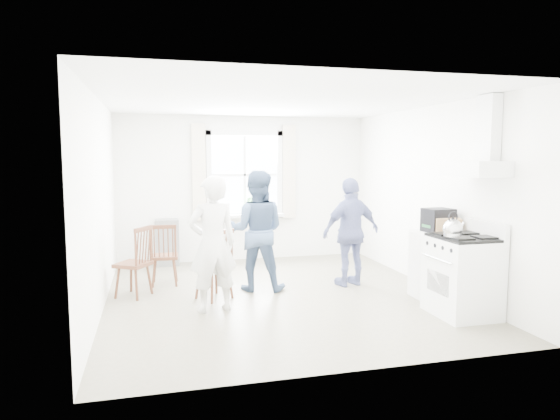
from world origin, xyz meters
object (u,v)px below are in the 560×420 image
at_px(windsor_chair_c, 139,254).
at_px(windsor_chair_b, 164,248).
at_px(person_mid, 257,231).
at_px(person_right, 351,232).
at_px(person_left, 213,244).
at_px(low_cabinet, 435,265).
at_px(windsor_chair_a, 219,257).
at_px(gas_stove, 463,275).
at_px(stereo_stack, 438,220).

bearing_deg(windsor_chair_c, windsor_chair_b, 56.07).
height_order(person_mid, person_right, person_mid).
height_order(person_left, person_mid, person_mid).
relative_size(low_cabinet, person_mid, 0.53).
bearing_deg(windsor_chair_a, person_right, 8.17).
bearing_deg(low_cabinet, windsor_chair_c, 164.49).
xyz_separation_m(windsor_chair_a, person_mid, (0.59, 0.39, 0.26)).
bearing_deg(person_mid, low_cabinet, 172.82).
relative_size(gas_stove, windsor_chair_c, 1.16).
bearing_deg(windsor_chair_a, low_cabinet, -12.91).
bearing_deg(gas_stove, person_left, 162.61).
height_order(low_cabinet, stereo_stack, stereo_stack).
bearing_deg(stereo_stack, low_cabinet, 92.47).
relative_size(windsor_chair_a, person_right, 0.60).
distance_m(stereo_stack, person_right, 1.28).
xyz_separation_m(gas_stove, stereo_stack, (0.07, 0.67, 0.57)).
bearing_deg(person_right, windsor_chair_c, -14.01).
height_order(gas_stove, windsor_chair_a, gas_stove).
xyz_separation_m(low_cabinet, person_mid, (-2.20, 1.03, 0.39)).
bearing_deg(stereo_stack, gas_stove, -96.03).
relative_size(windsor_chair_b, person_mid, 0.54).
xyz_separation_m(gas_stove, person_mid, (-2.13, 1.73, 0.36)).
bearing_deg(windsor_chair_a, windsor_chair_c, 157.62).
bearing_deg(windsor_chair_c, person_mid, -0.90).
distance_m(windsor_chair_b, windsor_chair_c, 0.59).
distance_m(gas_stove, windsor_chair_c, 4.12).
height_order(windsor_chair_a, person_right, person_right).
height_order(gas_stove, person_mid, person_mid).
bearing_deg(windsor_chair_b, person_right, -13.19).
bearing_deg(person_mid, gas_stove, 158.81).
height_order(windsor_chair_a, windsor_chair_c, windsor_chair_c).
height_order(low_cabinet, windsor_chair_a, windsor_chair_a).
relative_size(windsor_chair_b, person_right, 0.58).
xyz_separation_m(windsor_chair_b, person_left, (0.55, -1.35, 0.27)).
xyz_separation_m(stereo_stack, person_mid, (-2.20, 1.06, -0.21)).
relative_size(windsor_chair_a, person_mid, 0.56).
height_order(windsor_chair_b, person_left, person_left).
height_order(low_cabinet, person_left, person_left).
distance_m(windsor_chair_b, person_right, 2.73).
height_order(windsor_chair_c, person_mid, person_mid).
bearing_deg(stereo_stack, windsor_chair_a, 166.53).
bearing_deg(gas_stove, windsor_chair_b, 146.57).
bearing_deg(gas_stove, person_right, 114.81).
relative_size(gas_stove, stereo_stack, 3.05).
relative_size(windsor_chair_c, person_left, 0.58).
bearing_deg(windsor_chair_a, person_left, -105.96).
bearing_deg(windsor_chair_b, windsor_chair_c, -123.93).
relative_size(stereo_stack, windsor_chair_a, 0.39).
bearing_deg(gas_stove, stereo_stack, 83.97).
bearing_deg(windsor_chair_b, gas_stove, -33.43).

